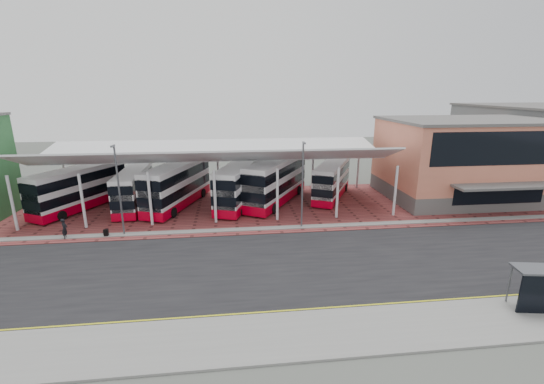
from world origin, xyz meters
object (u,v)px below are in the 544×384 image
Objects in this scene: terminal at (466,159)px; bus_4 at (276,181)px; bus_1 at (134,189)px; bus_0 at (79,189)px; bus_5 at (332,180)px; bus_2 at (177,185)px; bus_3 at (239,185)px; pedestrian at (65,229)px.

bus_4 is at bearing 179.01° from terminal.
bus_1 is (-37.88, 0.30, -2.56)m from terminal.
terminal is at bearing 29.10° from bus_4.
terminal reaches higher than bus_0.
bus_5 is at bearing 39.59° from bus_4.
bus_2 is 1.16× the size of bus_5.
terminal is 1.62× the size of bus_3.
bus_2 is 6.76m from bus_3.
pedestrian is at bearing -116.26° from bus_1.
bus_2 is at bearing -50.35° from pedestrian.
bus_1 is 0.85× the size of bus_2.
bus_1 is at bearing -160.35° from bus_2.
terminal is 42.69m from pedestrian.
terminal reaches higher than pedestrian.
bus_3 is 17.28m from pedestrian.
bus_1 is 9.17m from pedestrian.
bus_2 is 17.73m from bus_5.
bus_0 reaches higher than bus_5.
terminal reaches higher than bus_2.
bus_0 is at bearing -161.07° from bus_2.
bus_4 is (10.89, 0.10, 0.10)m from bus_2.
bus_4 is at bearing -0.50° from bus_1.
bus_3 is (-26.51, 0.02, -2.33)m from terminal.
terminal is 37.97m from bus_1.
bus_4 reaches higher than bus_0.
bus_4 is 21.17m from pedestrian.
bus_1 is 15.51m from bus_4.
bus_0 is 1.08× the size of bus_5.
bus_2 is (-33.27, 0.29, -2.25)m from terminal.
bus_1 is at bearing -29.71° from pedestrian.
terminal is 43.57m from bus_0.
pedestrian is at bearing -50.45° from bus_0.
bus_3 reaches higher than bus_0.
bus_4 reaches higher than bus_3.
bus_1 is at bearing -149.57° from bus_4.
terminal is 10.30× the size of pedestrian.
bus_5 is 5.63× the size of pedestrian.
bus_1 is 0.85× the size of bus_4.
bus_5 is (6.79, 1.14, -0.38)m from bus_4.
pedestrian is (-26.21, -9.45, -1.18)m from bus_5.
bus_5 is (22.30, 1.23, 0.04)m from bus_1.
bus_5 is (17.69, 1.24, -0.28)m from bus_2.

